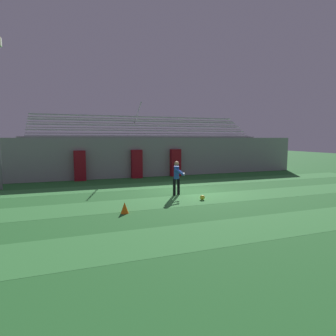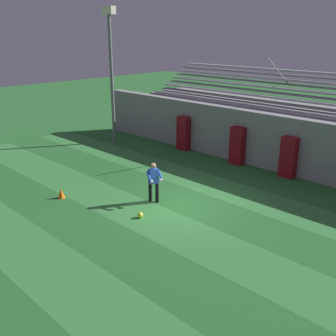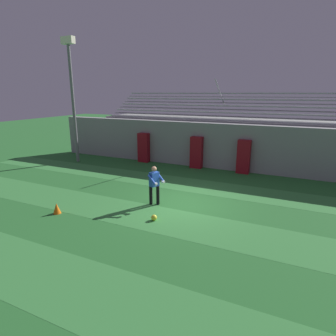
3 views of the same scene
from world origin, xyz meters
name	(u,v)px [view 1 (image 1 of 3)]	position (x,y,z in m)	size (l,w,h in m)	color
ground_plane	(191,192)	(0.00, 0.00, 0.00)	(80.00, 80.00, 0.00)	#286B2D
turf_stripe_near	(270,225)	(0.00, -6.00, 0.00)	(28.00, 2.15, 0.01)	#38843D
turf_stripe_mid	(207,198)	(0.00, -1.71, 0.00)	(28.00, 2.15, 0.01)	#38843D
turf_stripe_far	(173,184)	(0.00, 2.59, 0.00)	(28.00, 2.15, 0.01)	#38843D
back_wall	(154,157)	(0.00, 6.50, 1.40)	(24.00, 0.60, 2.80)	gray
padding_pillar_gate_left	(137,164)	(-1.45, 5.95, 0.98)	(0.74, 0.44, 1.97)	maroon
padding_pillar_gate_right	(175,163)	(1.45, 5.95, 0.98)	(0.74, 0.44, 1.97)	maroon
padding_pillar_far_left	(80,166)	(-5.24, 5.95, 0.98)	(0.74, 0.44, 1.97)	maroon
bleacher_stand	(146,154)	(0.00, 8.84, 1.50)	(18.00, 4.05, 5.43)	gray
goalkeeper	(177,176)	(-1.02, -0.52, 0.95)	(0.69, 0.71, 1.67)	black
soccer_ball	(202,197)	(-0.33, -1.90, 0.11)	(0.22, 0.22, 0.22)	yellow
traffic_cone	(125,208)	(-4.08, -2.96, 0.21)	(0.30, 0.30, 0.42)	orange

